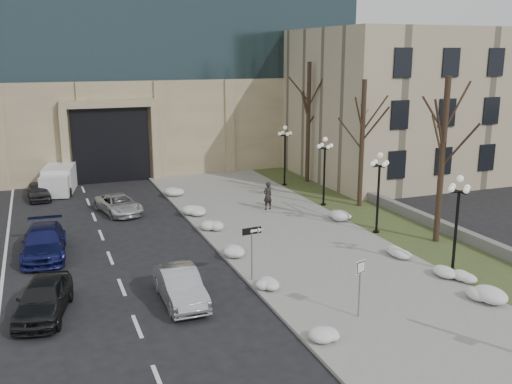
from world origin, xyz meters
TOP-DOWN VIEW (x-y plane):
  - ground at (0.00, 0.00)m, footprint 160.00×160.00m
  - sidewalk at (3.50, 14.00)m, footprint 9.00×40.00m
  - curb at (-1.00, 14.00)m, footprint 0.30×40.00m
  - grass_strip at (10.00, 14.00)m, footprint 4.00×40.00m
  - stone_wall at (12.00, 16.00)m, footprint 0.50×30.00m
  - classical_building at (22.00, 27.98)m, footprint 22.00×18.12m
  - car_a at (-9.75, 8.26)m, footprint 2.73×4.67m
  - car_b at (-4.42, 7.57)m, footprint 1.52×4.32m
  - car_c at (-9.58, 15.49)m, footprint 2.43×5.29m
  - car_d at (-4.87, 22.29)m, footprint 2.95×4.73m
  - car_e at (-9.65, 28.06)m, footprint 1.64×3.70m
  - pedestrian at (4.33, 19.28)m, footprint 0.77×0.61m
  - box_truck at (-8.11, 30.36)m, footprint 3.12×6.23m
  - one_way_sign at (-0.74, 8.43)m, footprint 0.98×0.28m
  - keep_sign at (1.69, 3.50)m, footprint 0.51×0.20m
  - snow_clump_b at (-0.50, 2.39)m, footprint 1.10×1.60m
  - snow_clump_c at (-0.76, 6.99)m, footprint 1.10×1.60m
  - snow_clump_d at (-0.37, 11.23)m, footprint 1.10×1.60m
  - snow_clump_e at (-0.37, 16.40)m, footprint 1.10×1.60m
  - snow_clump_f at (-0.61, 20.02)m, footprint 1.10×1.60m
  - snow_clump_g at (-0.61, 25.35)m, footprint 1.10×1.60m
  - snow_clump_h at (7.35, 3.18)m, footprint 1.10×1.60m
  - snow_clump_i at (7.39, 8.69)m, footprint 1.10×1.60m
  - snow_clump_j at (7.78, 15.44)m, footprint 1.10×1.60m
  - snow_clump_k at (7.73, 5.18)m, footprint 1.10×1.60m
  - lamppost_a at (8.30, 6.00)m, footprint 1.18×1.18m
  - lamppost_b at (8.30, 12.50)m, footprint 1.18×1.18m
  - lamppost_c at (8.30, 19.00)m, footprint 1.18×1.18m
  - lamppost_d at (8.30, 25.50)m, footprint 1.18×1.18m
  - tree_near at (10.50, 10.00)m, footprint 3.20×3.20m
  - tree_mid at (10.50, 18.00)m, footprint 3.20×3.20m
  - tree_far at (10.50, 26.00)m, footprint 3.20×3.20m

SIDE VIEW (x-z plane):
  - ground at x=0.00m, z-range 0.00..0.00m
  - grass_strip at x=10.00m, z-range 0.00..0.10m
  - sidewalk at x=3.50m, z-range 0.00..0.12m
  - curb at x=-1.00m, z-range 0.00..0.14m
  - snow_clump_b at x=-0.50m, z-range 0.12..0.48m
  - snow_clump_c at x=-0.76m, z-range 0.12..0.48m
  - snow_clump_d at x=-0.37m, z-range 0.12..0.48m
  - snow_clump_e at x=-0.37m, z-range 0.12..0.48m
  - snow_clump_f at x=-0.61m, z-range 0.12..0.48m
  - snow_clump_g at x=-0.61m, z-range 0.12..0.48m
  - snow_clump_h at x=7.35m, z-range 0.12..0.48m
  - snow_clump_i at x=7.39m, z-range 0.12..0.48m
  - snow_clump_j at x=7.78m, z-range 0.12..0.48m
  - snow_clump_k at x=7.73m, z-range 0.12..0.48m
  - stone_wall at x=12.00m, z-range 0.00..0.70m
  - car_d at x=-4.87m, z-range 0.00..1.22m
  - car_e at x=-9.65m, z-range 0.00..1.24m
  - car_b at x=-4.42m, z-range 0.00..1.42m
  - car_a at x=-9.75m, z-range 0.00..1.49m
  - car_c at x=-9.58m, z-range 0.00..1.50m
  - box_truck at x=-8.11m, z-range -0.03..1.86m
  - pedestrian at x=4.33m, z-range 0.12..1.98m
  - keep_sign at x=1.69m, z-range 0.57..2.99m
  - one_way_sign at x=-0.74m, z-range 0.85..3.46m
  - lamppost_a at x=8.30m, z-range 0.69..5.45m
  - lamppost_b at x=8.30m, z-range 0.69..5.45m
  - lamppost_c at x=8.30m, z-range 0.69..5.45m
  - lamppost_d at x=8.30m, z-range 0.69..5.45m
  - tree_mid at x=10.50m, z-range 1.25..9.75m
  - tree_near at x=10.50m, z-range 1.33..10.33m
  - classical_building at x=22.00m, z-range 0.00..12.00m
  - tree_far at x=10.50m, z-range 1.40..10.90m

